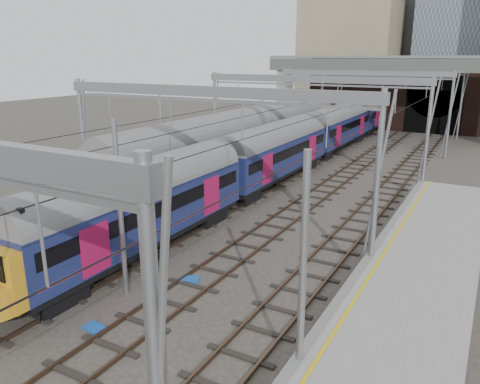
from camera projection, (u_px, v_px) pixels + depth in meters
The scene contains 13 objects.
ground at pixel (89, 317), 17.08m from camera, with size 160.00×160.00×0.00m, color #38332D.
tracks at pixel (267, 206), 29.68m from camera, with size 14.40×80.00×0.22m.
overhead_line at pixel (308, 94), 33.31m from camera, with size 16.80×80.00×8.00m.
retaining_wall at pixel (405, 96), 58.87m from camera, with size 28.00×2.75×9.00m.
overbridge at pixel (385, 73), 53.72m from camera, with size 28.00×3.00×9.25m.
city_skyline at pixel (446, 1), 70.28m from camera, with size 37.50×27.50×60.00m.
train_main at pixel (312, 137), 40.97m from camera, with size 2.63×60.80×4.58m.
train_second at pixel (248, 138), 39.07m from camera, with size 3.04×35.16×5.15m.
signal_near_left at pixel (43, 191), 21.22m from camera, with size 0.41×0.48×5.25m.
signal_near_centre at pixel (28, 251), 15.87m from camera, with size 0.34×0.45×4.38m.
equip_cover_a at pixel (94, 328), 16.34m from camera, with size 0.74×0.52×0.09m, color #1751B0.
equip_cover_b at pixel (151, 269), 20.79m from camera, with size 0.85×0.60×0.10m, color #1751B0.
equip_cover_c at pixel (190, 279), 19.88m from camera, with size 0.79×0.56×0.09m, color #1751B0.
Camera 1 is at (12.16, -10.56, 9.16)m, focal length 35.00 mm.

